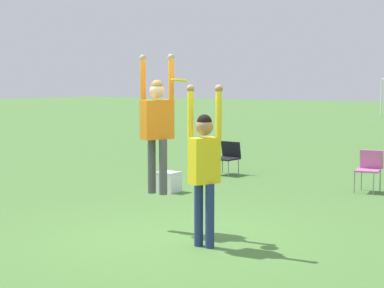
{
  "coord_description": "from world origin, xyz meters",
  "views": [
    {
      "loc": [
        5.27,
        -7.11,
        2.19
      ],
      "look_at": [
        0.05,
        0.29,
        1.3
      ],
      "focal_mm": 60.0,
      "sensor_mm": 36.0,
      "label": 1
    }
  ],
  "objects_px": {
    "person_jumping": "(157,121)",
    "camping_chair_2": "(228,155)",
    "person_defending": "(204,162)",
    "cooler_box": "(169,182)",
    "frisbee": "(180,80)",
    "camping_chair_1": "(369,166)"
  },
  "relations": [
    {
      "from": "person_defending",
      "to": "cooler_box",
      "type": "relative_size",
      "value": 5.33
    },
    {
      "from": "camping_chair_1",
      "to": "cooler_box",
      "type": "distance_m",
      "value": 3.99
    },
    {
      "from": "camping_chair_2",
      "to": "cooler_box",
      "type": "xyz_separation_m",
      "value": [
        0.32,
        -2.71,
        -0.25
      ]
    },
    {
      "from": "person_jumping",
      "to": "camping_chair_2",
      "type": "bearing_deg",
      "value": 42.2
    },
    {
      "from": "person_defending",
      "to": "camping_chair_2",
      "type": "distance_m",
      "value": 6.72
    },
    {
      "from": "person_jumping",
      "to": "frisbee",
      "type": "bearing_deg",
      "value": -83.7
    },
    {
      "from": "camping_chair_2",
      "to": "camping_chair_1",
      "type": "bearing_deg",
      "value": 177.31
    },
    {
      "from": "person_defending",
      "to": "camping_chair_1",
      "type": "distance_m",
      "value": 5.46
    },
    {
      "from": "person_defending",
      "to": "cooler_box",
      "type": "distance_m",
      "value": 4.39
    },
    {
      "from": "camping_chair_2",
      "to": "person_jumping",
      "type": "bearing_deg",
      "value": 115.64
    },
    {
      "from": "camping_chair_1",
      "to": "cooler_box",
      "type": "bearing_deg",
      "value": 23.77
    },
    {
      "from": "cooler_box",
      "to": "camping_chair_1",
      "type": "bearing_deg",
      "value": 35.44
    },
    {
      "from": "person_jumping",
      "to": "cooler_box",
      "type": "bearing_deg",
      "value": 54.81
    },
    {
      "from": "camping_chair_2",
      "to": "frisbee",
      "type": "bearing_deg",
      "value": 119.54
    },
    {
      "from": "person_jumping",
      "to": "person_defending",
      "type": "height_order",
      "value": "person_jumping"
    },
    {
      "from": "camping_chair_1",
      "to": "cooler_box",
      "type": "xyz_separation_m",
      "value": [
        -3.24,
        -2.31,
        -0.3
      ]
    },
    {
      "from": "frisbee",
      "to": "camping_chair_1",
      "type": "xyz_separation_m",
      "value": [
        0.89,
        5.13,
        -1.7
      ]
    },
    {
      "from": "person_defending",
      "to": "frisbee",
      "type": "height_order",
      "value": "frisbee"
    },
    {
      "from": "frisbee",
      "to": "camping_chair_1",
      "type": "distance_m",
      "value": 5.48
    },
    {
      "from": "person_defending",
      "to": "camping_chair_2",
      "type": "relative_size",
      "value": 2.78
    },
    {
      "from": "person_defending",
      "to": "camping_chair_1",
      "type": "height_order",
      "value": "person_defending"
    },
    {
      "from": "person_defending",
      "to": "camping_chair_2",
      "type": "xyz_separation_m",
      "value": [
        -3.28,
        5.82,
        -0.69
      ]
    }
  ]
}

